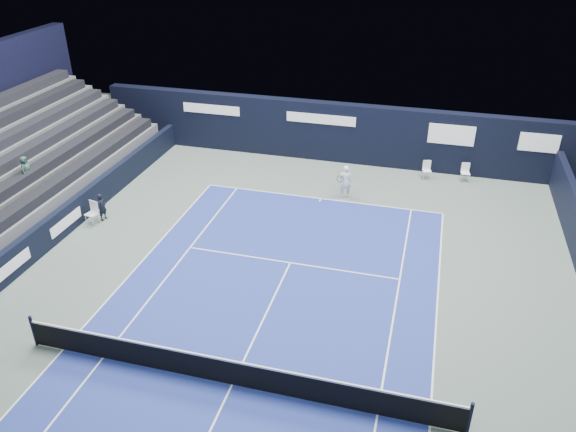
# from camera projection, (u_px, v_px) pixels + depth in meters

# --- Properties ---
(ground) EXTENTS (48.00, 48.00, 0.00)m
(ground) POSITION_uv_depth(u_px,v_px,m) (254.00, 339.00, 17.58)
(ground) COLOR #536259
(ground) RESTS_ON ground
(court_surface) EXTENTS (10.97, 23.77, 0.01)m
(court_surface) POSITION_uv_depth(u_px,v_px,m) (232.00, 385.00, 15.89)
(court_surface) COLOR navy
(court_surface) RESTS_ON ground
(folding_chair_back_a) EXTENTS (0.49, 0.51, 0.91)m
(folding_chair_back_a) POSITION_uv_depth(u_px,v_px,m) (427.00, 166.00, 27.61)
(folding_chair_back_a) COLOR white
(folding_chair_back_a) RESTS_ON ground
(folding_chair_back_b) EXTENTS (0.47, 0.46, 0.91)m
(folding_chair_back_b) POSITION_uv_depth(u_px,v_px,m) (465.00, 171.00, 27.37)
(folding_chair_back_b) COLOR white
(folding_chair_back_b) RESTS_ON ground
(line_judge_chair) EXTENTS (0.53, 0.52, 1.01)m
(line_judge_chair) POSITION_uv_depth(u_px,v_px,m) (93.00, 211.00, 23.68)
(line_judge_chair) COLOR white
(line_judge_chair) RESTS_ON ground
(line_judge) EXTENTS (0.37, 0.49, 1.22)m
(line_judge) POSITION_uv_depth(u_px,v_px,m) (102.00, 207.00, 23.92)
(line_judge) COLOR black
(line_judge) RESTS_ON ground
(court_markings) EXTENTS (11.03, 23.83, 0.00)m
(court_markings) POSITION_uv_depth(u_px,v_px,m) (232.00, 385.00, 15.88)
(court_markings) COLOR white
(court_markings) RESTS_ON court_surface
(tennis_net) EXTENTS (12.90, 0.10, 1.10)m
(tennis_net) POSITION_uv_depth(u_px,v_px,m) (231.00, 372.00, 15.64)
(tennis_net) COLOR black
(tennis_net) RESTS_ON ground
(back_sponsor_wall) EXTENTS (26.00, 0.63, 3.10)m
(back_sponsor_wall) POSITION_uv_depth(u_px,v_px,m) (341.00, 133.00, 29.04)
(back_sponsor_wall) COLOR black
(back_sponsor_wall) RESTS_ON ground
(side_barrier_left) EXTENTS (0.33, 22.00, 1.20)m
(side_barrier_left) POSITION_uv_depth(u_px,v_px,m) (62.00, 222.00, 22.80)
(side_barrier_left) COLOR black
(side_barrier_left) RESTS_ON ground
(tennis_player) EXTENTS (0.67, 0.89, 1.57)m
(tennis_player) POSITION_uv_depth(u_px,v_px,m) (345.00, 181.00, 25.70)
(tennis_player) COLOR white
(tennis_player) RESTS_ON ground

